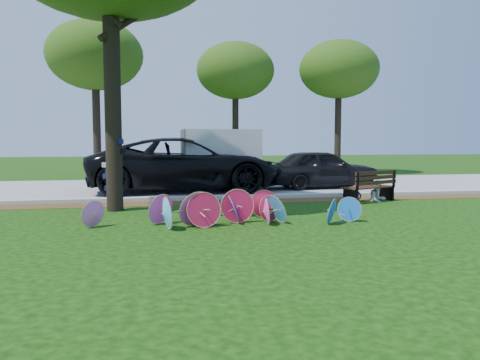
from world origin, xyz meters
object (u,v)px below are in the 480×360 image
object	(u,v)px
parasol_pile	(228,209)
dark_pickup	(321,169)
person_right	(378,180)
park_bench	(368,186)
person_left	(357,185)
black_van	(186,164)
cargo_trailer	(221,156)

from	to	relation	value
parasol_pile	dark_pickup	size ratio (longest dim) A/B	1.42
person_right	park_bench	bearing A→B (deg)	171.19
person_left	person_right	distance (m)	0.72
person_right	person_left	bearing A→B (deg)	163.06
park_bench	person_right	distance (m)	0.40
black_van	person_left	bearing A→B (deg)	-128.35
person_left	cargo_trailer	bearing A→B (deg)	118.01
parasol_pile	black_van	xyz separation A→B (m)	(-0.48, 7.09, 0.64)
black_van	park_bench	xyz separation A→B (m)	(5.36, -4.04, -0.52)
cargo_trailer	person_left	bearing A→B (deg)	-51.89
cargo_trailer	park_bench	xyz separation A→B (m)	(3.98, -4.44, -0.82)
parasol_pile	person_left	distance (m)	5.49
person_left	person_right	world-z (taller)	person_right
black_van	parasol_pile	bearing A→B (deg)	-175.96
dark_pickup	cargo_trailer	distance (m)	4.04
cargo_trailer	park_bench	distance (m)	6.02
park_bench	person_left	world-z (taller)	person_left
black_van	person_right	distance (m)	6.97
parasol_pile	cargo_trailer	distance (m)	7.61
person_right	parasol_pile	bearing A→B (deg)	-166.26
parasol_pile	black_van	world-z (taller)	black_van
black_van	person_left	xyz separation A→B (m)	(5.01, -3.99, -0.49)
dark_pickup	park_bench	bearing A→B (deg)	176.46
park_bench	person_left	bearing A→B (deg)	149.19
parasol_pile	park_bench	size ratio (longest dim) A/B	3.48
dark_pickup	person_right	xyz separation A→B (m)	(0.34, -4.10, -0.11)
cargo_trailer	park_bench	size ratio (longest dim) A/B	1.56
dark_pickup	person_right	bearing A→B (deg)	-178.66
cargo_trailer	person_left	distance (m)	5.76
parasol_pile	dark_pickup	world-z (taller)	dark_pickup
black_van	dark_pickup	xyz separation A→B (m)	(5.37, 0.12, -0.23)
parasol_pile	person_right	world-z (taller)	person_right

